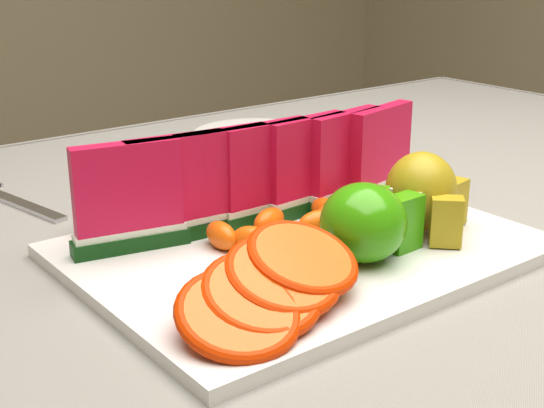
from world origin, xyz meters
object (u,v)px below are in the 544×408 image
object	(u,v)px
apple_cluster	(368,222)
pear_cluster	(424,194)
side_plate	(255,135)
fork	(13,200)
platter	(302,249)

from	to	relation	value
apple_cluster	pear_cluster	world-z (taller)	pear_cluster
apple_cluster	side_plate	size ratio (longest dim) A/B	0.56
side_plate	fork	distance (m)	0.39
platter	fork	bearing A→B (deg)	116.95
platter	pear_cluster	xyz separation A→B (m)	(0.11, -0.05, 0.04)
apple_cluster	pear_cluster	size ratio (longest dim) A/B	1.14
pear_cluster	apple_cluster	bearing A→B (deg)	-172.69
platter	pear_cluster	size ratio (longest dim) A/B	3.96
fork	platter	bearing A→B (deg)	-63.05
platter	fork	size ratio (longest dim) A/B	2.05
platter	apple_cluster	size ratio (longest dim) A/B	3.47
apple_cluster	fork	xyz separation A→B (m)	(-0.18, 0.37, -0.04)
pear_cluster	fork	world-z (taller)	pear_cluster
apple_cluster	fork	world-z (taller)	apple_cluster
platter	apple_cluster	distance (m)	0.07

